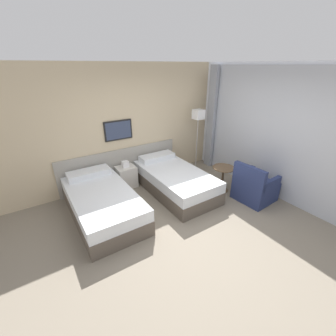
# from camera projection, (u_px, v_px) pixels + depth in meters

# --- Properties ---
(ground_plane) EXTENTS (16.00, 16.00, 0.00)m
(ground_plane) POSITION_uv_depth(u_px,v_px,m) (191.00, 226.00, 4.03)
(ground_plane) COLOR slate
(wall_headboard) EXTENTS (10.00, 0.10, 2.70)m
(wall_headboard) POSITION_uv_depth(u_px,v_px,m) (132.00, 128.00, 5.20)
(wall_headboard) COLOR #C6B28E
(wall_headboard) RESTS_ON ground_plane
(wall_window) EXTENTS (0.21, 4.74, 2.70)m
(wall_window) POSITION_uv_depth(u_px,v_px,m) (280.00, 135.00, 4.55)
(wall_window) COLOR white
(wall_window) RESTS_ON ground_plane
(bed_near_door) EXTENTS (1.07, 2.04, 0.64)m
(bed_near_door) POSITION_uv_depth(u_px,v_px,m) (103.00, 203.00, 4.23)
(bed_near_door) COLOR brown
(bed_near_door) RESTS_ON ground_plane
(bed_near_window) EXTENTS (1.07, 2.04, 0.64)m
(bed_near_window) POSITION_uv_depth(u_px,v_px,m) (175.00, 180.00, 5.05)
(bed_near_window) COLOR brown
(bed_near_window) RESTS_ON ground_plane
(nightstand) EXTENTS (0.43, 0.36, 0.65)m
(nightstand) POSITION_uv_depth(u_px,v_px,m) (126.00, 176.00, 5.24)
(nightstand) COLOR beige
(nightstand) RESTS_ON ground_plane
(floor_lamp) EXTENTS (0.24, 0.24, 1.63)m
(floor_lamp) POSITION_uv_depth(u_px,v_px,m) (198.00, 120.00, 5.64)
(floor_lamp) COLOR #9E9993
(floor_lamp) RESTS_ON ground_plane
(side_table) EXTENTS (0.49, 0.49, 0.58)m
(side_table) POSITION_uv_depth(u_px,v_px,m) (223.00, 174.00, 5.01)
(side_table) COLOR brown
(side_table) RESTS_ON ground_plane
(armchair) EXTENTS (0.76, 0.74, 0.85)m
(armchair) POSITION_uv_depth(u_px,v_px,m) (254.00, 188.00, 4.72)
(armchair) COLOR navy
(armchair) RESTS_ON ground_plane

